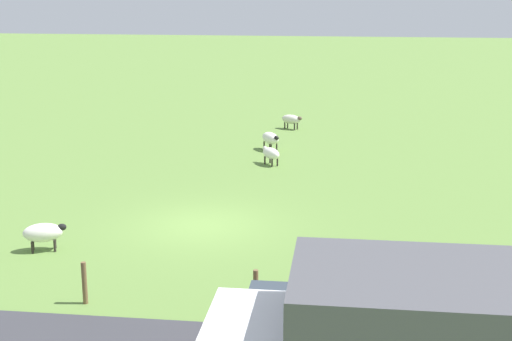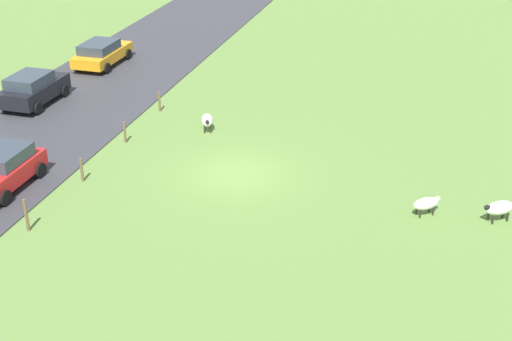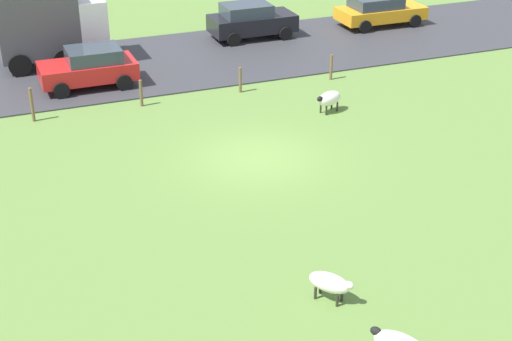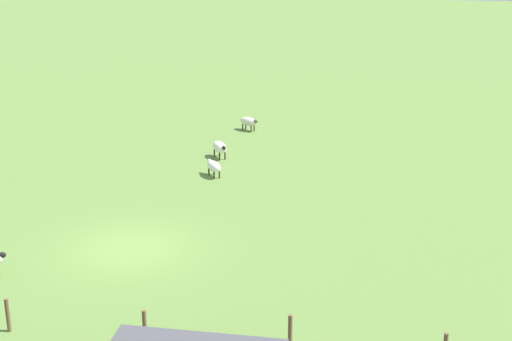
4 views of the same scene
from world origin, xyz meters
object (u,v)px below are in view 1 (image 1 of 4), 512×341
(sheep_0, at_px, (271,153))
(car_0, at_px, (312,338))
(sheep_1, at_px, (291,119))
(sheep_2, at_px, (43,233))
(sheep_3, at_px, (271,138))

(sheep_0, relative_size, car_0, 0.29)
(sheep_1, xyz_separation_m, sheep_2, (18.25, -5.57, 0.03))
(sheep_0, height_order, sheep_3, sheep_3)
(sheep_2, bearing_deg, sheep_3, 159.30)
(sheep_1, xyz_separation_m, sheep_3, (4.96, -0.55, 0.05))
(sheep_0, distance_m, sheep_2, 11.91)
(sheep_2, relative_size, sheep_3, 0.99)
(car_0, bearing_deg, sheep_2, -127.43)
(sheep_1, distance_m, sheep_2, 19.08)
(sheep_3, height_order, car_0, car_0)
(sheep_1, bearing_deg, car_0, 5.32)
(sheep_2, bearing_deg, car_0, 52.57)
(sheep_0, height_order, car_0, car_0)
(sheep_1, relative_size, sheep_2, 0.96)
(sheep_1, height_order, sheep_2, sheep_2)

